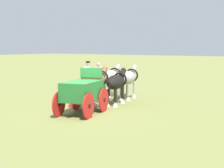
{
  "coord_description": "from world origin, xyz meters",
  "views": [
    {
      "loc": [
        -14.59,
        -12.21,
        3.65
      ],
      "look_at": [
        4.23,
        1.01,
        1.2
      ],
      "focal_mm": 57.41,
      "sensor_mm": 36.0,
      "label": 1
    }
  ],
  "objects_px": {
    "draft_horse_rear_near": "(97,81)",
    "show_wagon": "(83,91)",
    "draft_horse_lead_off": "(128,78)",
    "draft_horse_lead_near": "(111,78)",
    "draft_horse_rear_off": "(116,83)"
  },
  "relations": [
    {
      "from": "draft_horse_rear_off",
      "to": "draft_horse_lead_off",
      "type": "xyz_separation_m",
      "value": [
        2.5,
        0.68,
        0.06
      ]
    },
    {
      "from": "draft_horse_rear_off",
      "to": "show_wagon",
      "type": "bearing_deg",
      "value": -175.4
    },
    {
      "from": "draft_horse_lead_near",
      "to": "draft_horse_lead_off",
      "type": "xyz_separation_m",
      "value": [
        0.35,
        -1.25,
        -0.02
      ]
    },
    {
      "from": "draft_horse_rear_near",
      "to": "show_wagon",
      "type": "bearing_deg",
      "value": -154.26
    },
    {
      "from": "draft_horse_rear_off",
      "to": "draft_horse_lead_off",
      "type": "relative_size",
      "value": 1.01
    },
    {
      "from": "draft_horse_rear_off",
      "to": "draft_horse_lead_near",
      "type": "distance_m",
      "value": 2.9
    },
    {
      "from": "draft_horse_rear_near",
      "to": "draft_horse_lead_off",
      "type": "distance_m",
      "value": 2.91
    },
    {
      "from": "draft_horse_lead_near",
      "to": "draft_horse_lead_off",
      "type": "distance_m",
      "value": 1.3
    },
    {
      "from": "draft_horse_rear_near",
      "to": "draft_horse_lead_near",
      "type": "relative_size",
      "value": 0.96
    },
    {
      "from": "draft_horse_rear_near",
      "to": "draft_horse_rear_off",
      "type": "bearing_deg",
      "value": -74.24
    },
    {
      "from": "draft_horse_rear_near",
      "to": "draft_horse_lead_off",
      "type": "xyz_separation_m",
      "value": [
        2.86,
        -0.57,
        -0.01
      ]
    },
    {
      "from": "draft_horse_rear_near",
      "to": "draft_horse_lead_near",
      "type": "xyz_separation_m",
      "value": [
        2.51,
        0.68,
        0.02
      ]
    },
    {
      "from": "draft_horse_rear_off",
      "to": "draft_horse_lead_off",
      "type": "distance_m",
      "value": 2.59
    },
    {
      "from": "show_wagon",
      "to": "draft_horse_lead_off",
      "type": "bearing_deg",
      "value": 9.05
    },
    {
      "from": "draft_horse_rear_off",
      "to": "draft_horse_lead_near",
      "type": "bearing_deg",
      "value": 41.83
    }
  ]
}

